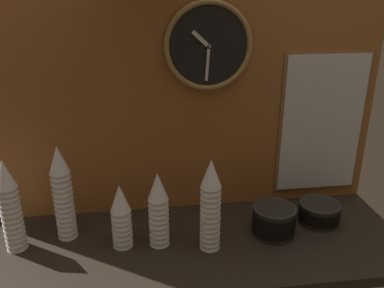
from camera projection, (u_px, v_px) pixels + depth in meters
name	position (u px, v px, depth m)	size (l,w,h in m)	color
ground_plane	(187.00, 245.00, 1.50)	(1.60, 0.56, 0.04)	black
wall_tiled_back	(178.00, 84.00, 1.54)	(1.60, 0.03, 1.05)	#A3602D
cup_stack_left	(63.00, 193.00, 1.45)	(0.07, 0.07, 0.36)	white
cup_stack_center	(159.00, 210.00, 1.42)	(0.07, 0.07, 0.28)	white
cup_stack_center_left	(121.00, 216.00, 1.42)	(0.07, 0.07, 0.24)	white
cup_stack_center_right	(210.00, 205.00, 1.40)	(0.07, 0.07, 0.34)	white
cup_stack_far_left	(10.00, 206.00, 1.39)	(0.07, 0.07, 0.34)	white
bowl_stack_right	(274.00, 220.00, 1.52)	(0.16, 0.16, 0.11)	black
bowl_stack_far_right	(319.00, 212.00, 1.60)	(0.16, 0.16, 0.08)	black
wall_clock	(208.00, 46.00, 1.47)	(0.33, 0.03, 0.33)	black
menu_board	(322.00, 124.00, 1.66)	(0.36, 0.01, 0.60)	olive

